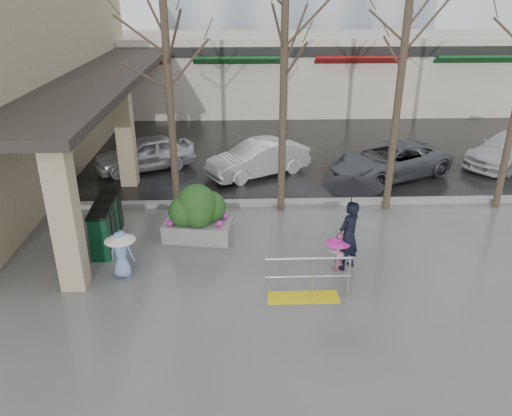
{
  "coord_description": "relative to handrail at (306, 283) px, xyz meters",
  "views": [
    {
      "loc": [
        -0.09,
        -10.52,
        6.37
      ],
      "look_at": [
        0.33,
        0.85,
        1.3
      ],
      "focal_mm": 35.0,
      "sensor_mm": 36.0,
      "label": 1
    }
  ],
  "objects": [
    {
      "name": "pillar_front",
      "position": [
        -5.26,
        0.7,
        1.37
      ],
      "size": [
        0.55,
        0.55,
        3.5
      ],
      "primitive_type": "cube",
      "color": "tan",
      "rests_on": "ground"
    },
    {
      "name": "handrail",
      "position": [
        0.0,
        0.0,
        0.0
      ],
      "size": [
        1.9,
        0.5,
        1.03
      ],
      "color": "yellow",
      "rests_on": "ground"
    },
    {
      "name": "car_d",
      "position": [
        9.03,
        8.78,
        0.25
      ],
      "size": [
        4.58,
        3.91,
        1.26
      ],
      "primitive_type": "imported",
      "rotation": [
        0.0,
        0.0,
        -0.97
      ],
      "color": "silver",
      "rests_on": "ground"
    },
    {
      "name": "child_pink",
      "position": [
        0.91,
        1.22,
        0.2
      ],
      "size": [
        0.61,
        0.61,
        0.99
      ],
      "rotation": [
        0.0,
        0.0,
        3.6
      ],
      "color": "pink",
      "rests_on": "ground"
    },
    {
      "name": "car_c",
      "position": [
        4.0,
        7.59,
        0.25
      ],
      "size": [
        4.99,
        3.84,
        1.26
      ],
      "primitive_type": "imported",
      "rotation": [
        0.0,
        0.0,
        -1.12
      ],
      "color": "#525559",
      "rests_on": "ground"
    },
    {
      "name": "planter",
      "position": [
        -2.58,
        2.96,
        0.38
      ],
      "size": [
        1.94,
        1.19,
        1.59
      ],
      "rotation": [
        0.0,
        0.0,
        -0.16
      ],
      "color": "gray",
      "rests_on": "ground"
    },
    {
      "name": "tree_midwest",
      "position": [
        -0.16,
        4.8,
        4.86
      ],
      "size": [
        3.2,
        3.2,
        7.0
      ],
      "color": "#382B21",
      "rests_on": "ground"
    },
    {
      "name": "curb",
      "position": [
        -1.36,
        5.2,
        -0.3
      ],
      "size": [
        120.0,
        0.3,
        0.15
      ],
      "primitive_type": "cube",
      "color": "gray",
      "rests_on": "ground"
    },
    {
      "name": "child_blue",
      "position": [
        -4.24,
        1.09,
        0.34
      ],
      "size": [
        0.73,
        0.73,
        1.18
      ],
      "rotation": [
        0.0,
        0.0,
        3.0
      ],
      "color": "#738ACD",
      "rests_on": "ground"
    },
    {
      "name": "tree_west",
      "position": [
        -3.36,
        4.8,
        4.71
      ],
      "size": [
        3.2,
        3.2,
        6.8
      ],
      "color": "#382B21",
      "rests_on": "ground"
    },
    {
      "name": "news_boxes",
      "position": [
        -5.0,
        2.82,
        0.24
      ],
      "size": [
        0.6,
        2.21,
        1.22
      ],
      "rotation": [
        0.0,
        0.0,
        0.05
      ],
      "color": "#0D3A21",
      "rests_on": "ground"
    },
    {
      "name": "canopy_slab",
      "position": [
        -6.16,
        9.2,
        3.25
      ],
      "size": [
        2.8,
        18.0,
        0.25
      ],
      "primitive_type": "cube",
      "color": "#2D2823",
      "rests_on": "pillar_front"
    },
    {
      "name": "storefront_row",
      "position": [
        0.64,
        19.17,
        1.64
      ],
      "size": [
        34.0,
        6.74,
        4.0
      ],
      "color": "beige",
      "rests_on": "ground"
    },
    {
      "name": "car_a",
      "position": [
        -4.97,
        8.75,
        0.25
      ],
      "size": [
        3.98,
        2.89,
        1.26
      ],
      "primitive_type": "imported",
      "rotation": [
        0.0,
        0.0,
        -1.14
      ],
      "color": "#B8B8BD",
      "rests_on": "ground"
    },
    {
      "name": "ground",
      "position": [
        -1.36,
        1.2,
        -0.38
      ],
      "size": [
        120.0,
        120.0,
        0.0
      ],
      "primitive_type": "plane",
      "color": "#51514F",
      "rests_on": "ground"
    },
    {
      "name": "tree_mideast",
      "position": [
        3.14,
        4.8,
        4.48
      ],
      "size": [
        3.2,
        3.2,
        6.5
      ],
      "color": "#382B21",
      "rests_on": "ground"
    },
    {
      "name": "woman",
      "position": [
        1.17,
        1.27,
        1.1
      ],
      "size": [
        1.42,
        1.42,
        2.4
      ],
      "rotation": [
        0.0,
        0.0,
        3.84
      ],
      "color": "black",
      "rests_on": "ground"
    },
    {
      "name": "pillar_back",
      "position": [
        -5.26,
        7.2,
        1.37
      ],
      "size": [
        0.55,
        0.55,
        3.5
      ],
      "primitive_type": "cube",
      "color": "tan",
      "rests_on": "ground"
    },
    {
      "name": "car_b",
      "position": [
        -0.74,
        7.98,
        0.25
      ],
      "size": [
        3.98,
        3.06,
        1.26
      ],
      "primitive_type": "imported",
      "rotation": [
        0.0,
        0.0,
        -1.05
      ],
      "color": "white",
      "rests_on": "ground"
    },
    {
      "name": "street_asphalt",
      "position": [
        -1.36,
        23.2,
        -0.37
      ],
      "size": [
        120.0,
        36.0,
        0.01
      ],
      "primitive_type": "cube",
      "color": "black",
      "rests_on": "ground"
    }
  ]
}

